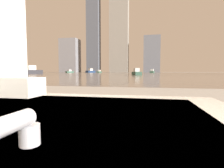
# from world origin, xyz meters

# --- Properties ---
(faucet_far) EXTENTS (0.04, 0.19, 0.08)m
(faucet_far) POSITION_xyz_m (0.25, 0.17, 0.55)
(faucet_far) COLOR silver
(faucet_far) RESTS_ON bathtub
(towel_stack) EXTENTS (0.23, 0.19, 0.12)m
(towel_stack) POSITION_xyz_m (-0.29, 0.89, 0.56)
(towel_stack) COLOR silver
(towel_stack) RESTS_ON bathtub
(harbor_water) EXTENTS (180.00, 110.00, 0.01)m
(harbor_water) POSITION_xyz_m (0.00, 62.00, 0.01)
(harbor_water) COLOR gray
(harbor_water) RESTS_ON ground_plane
(harbor_boat_0) EXTENTS (3.54, 5.92, 2.10)m
(harbor_boat_0) POSITION_xyz_m (-27.18, 37.88, 0.75)
(harbor_boat_0) COLOR #2D2D33
(harbor_boat_0) RESTS_ON harbor_water
(harbor_boat_1) EXTENTS (3.79, 5.78, 2.05)m
(harbor_boat_1) POSITION_xyz_m (-26.94, 83.55, 0.73)
(harbor_boat_1) COLOR navy
(harbor_boat_1) RESTS_ON harbor_water
(harbor_boat_2) EXTENTS (2.14, 4.56, 1.64)m
(harbor_boat_2) POSITION_xyz_m (2.84, 74.58, 0.59)
(harbor_boat_2) COLOR #335647
(harbor_boat_2) RESTS_ON harbor_water
(harbor_boat_3) EXTENTS (1.52, 3.54, 1.29)m
(harbor_boat_3) POSITION_xyz_m (-20.82, 77.76, 0.46)
(harbor_boat_3) COLOR #335647
(harbor_boat_3) RESTS_ON harbor_water
(harbor_boat_4) EXTENTS (2.00, 3.44, 1.22)m
(harbor_boat_4) POSITION_xyz_m (-1.21, 31.18, 0.44)
(harbor_boat_4) COLOR #335647
(harbor_boat_4) RESTS_ON harbor_water
(harbor_boat_5) EXTENTS (2.86, 3.99, 1.43)m
(harbor_boat_5) POSITION_xyz_m (-33.51, 73.56, 0.51)
(harbor_boat_5) COLOR #335647
(harbor_boat_5) RESTS_ON harbor_water
(skyline_tower_0) EXTENTS (12.57, 10.23, 23.55)m
(skyline_tower_0) POSITION_xyz_m (-53.45, 118.00, 11.78)
(skyline_tower_0) COLOR slate
(skyline_tower_0) RESTS_ON ground_plane
(skyline_tower_1) EXTENTS (8.50, 6.83, 81.24)m
(skyline_tower_1) POSITION_xyz_m (-35.84, 118.00, 40.62)
(skyline_tower_1) COLOR #4C515B
(skyline_tower_1) RESTS_ON ground_plane
(skyline_tower_2) EXTENTS (12.41, 7.45, 68.33)m
(skyline_tower_2) POSITION_xyz_m (-17.90, 118.00, 34.17)
(skyline_tower_2) COLOR gray
(skyline_tower_2) RESTS_ON ground_plane
(skyline_tower_3) EXTENTS (10.26, 12.23, 23.19)m
(skyline_tower_3) POSITION_xyz_m (3.69, 118.00, 11.59)
(skyline_tower_3) COLOR slate
(skyline_tower_3) RESTS_ON ground_plane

